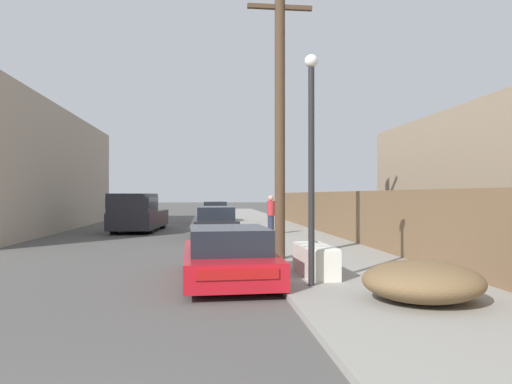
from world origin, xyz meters
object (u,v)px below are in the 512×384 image
Objects in this scene: car_parked_far at (215,213)px; utility_pole at (280,114)px; pedestrian at (271,214)px; discarded_fridge at (315,260)px; parked_sports_car_red at (227,256)px; brush_pile at (422,281)px; car_parked_mid at (215,223)px; pickup_truck at (137,213)px; street_lamp at (311,151)px.

utility_pole reaches higher than car_parked_far.
discarded_fridge is at bearing -92.75° from pedestrian.
parked_sports_car_red is 10.40m from pedestrian.
brush_pile is at bearing -67.10° from discarded_fridge.
utility_pole is 3.90× the size of brush_pile.
car_parked_mid is at bearing 101.62° from utility_pole.
pedestrian is at bearing -78.47° from car_parked_far.
pickup_truck is 7.17m from pedestrian.
discarded_fridge is 0.89× the size of brush_pile.
car_parked_mid is 11.84m from street_lamp.
street_lamp is (1.62, -11.54, 2.09)m from car_parked_mid.
car_parked_mid is 1.01× the size of car_parked_far.
discarded_fridge is 0.37× the size of car_parked_mid.
pedestrian is (6.31, -3.39, 0.06)m from pickup_truck.
utility_pole is at bearing 120.66° from pickup_truck.
street_lamp is at bearing -86.79° from car_parked_far.
car_parked_far is (0.11, 20.81, 0.11)m from parked_sports_car_red.
utility_pole is at bearing 90.18° from street_lamp.
parked_sports_car_red is (-1.90, 0.23, 0.10)m from discarded_fridge.
car_parked_mid is 1.04× the size of street_lamp.
pedestrian reaches higher than car_parked_far.
parked_sports_car_red is 2.61× the size of pedestrian.
pickup_truck is at bearing 139.22° from car_parked_mid.
utility_pole reaches higher than parked_sports_car_red.
car_parked_mid is 13.39m from brush_pile.
pickup_truck reaches higher than car_parked_mid.
utility_pole reaches higher than street_lamp.
parked_sports_car_red is 1.01× the size of street_lamp.
street_lamp is (0.01, -3.72, -1.36)m from utility_pole.
car_parked_far is 2.68× the size of pedestrian.
car_parked_mid is 10.61m from car_parked_far.
street_lamp reaches higher than car_parked_far.
pedestrian is (0.85, 7.72, -3.08)m from utility_pole.
discarded_fridge is 2.84m from brush_pile.
brush_pile is at bearing -73.66° from utility_pole.
discarded_fridge is 1.92m from parked_sports_car_red.
car_parked_far is at bearing 87.60° from parked_sports_car_red.
utility_pole is (-0.35, 2.62, 3.64)m from discarded_fridge.
car_parked_far reaches higher than brush_pile.
pedestrian reaches higher than parked_sports_car_red.
car_parked_far is at bearing 93.75° from street_lamp.
brush_pile is (3.08, -2.82, -0.09)m from parked_sports_car_red.
pedestrian is at bearing 93.00° from brush_pile.
car_parked_far is 23.81m from brush_pile.
pickup_truck is at bearing 113.21° from brush_pile.
parked_sports_car_red is 0.97× the size of car_parked_far.
pickup_truck is 12.77m from utility_pole.
street_lamp reaches higher than pickup_truck.
street_lamp is 3.11m from brush_pile.
discarded_fridge is at bearing 117.42° from pickup_truck.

